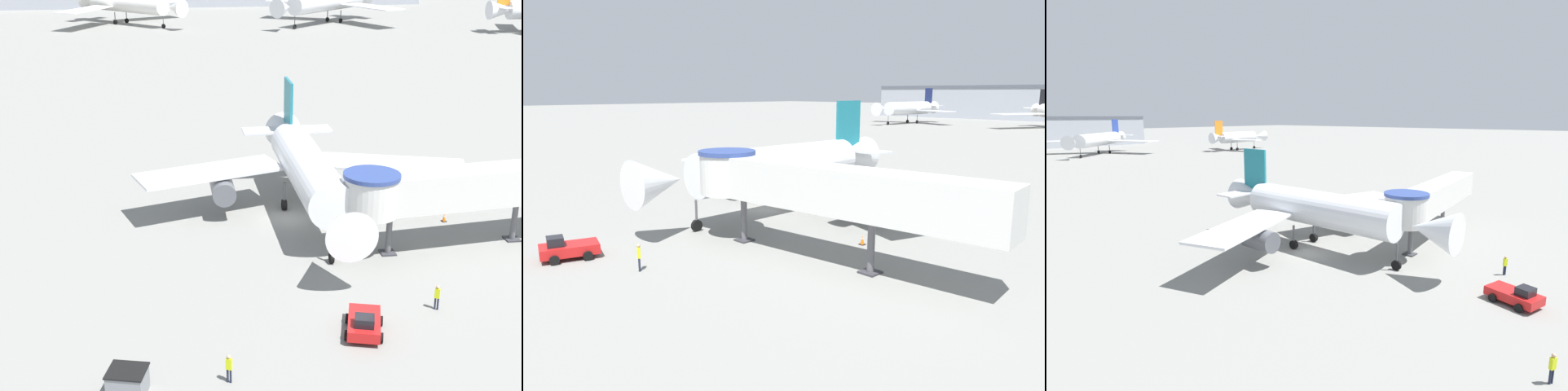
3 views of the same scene
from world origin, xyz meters
TOP-DOWN VIEW (x-y plane):
  - ground_plane at (0.00, 0.00)m, footprint 800.00×800.00m
  - main_airplane at (1.75, 0.39)m, footprint 28.50×26.05m
  - jet_bridge at (12.09, -7.21)m, footprint 21.91×5.43m
  - pushback_tug_red at (1.47, -18.45)m, footprint 2.87×3.93m
  - traffic_cone_apron_front at (1.70, -19.48)m, footprint 0.48×0.48m
  - traffic_cone_starboard_wing at (12.69, -2.50)m, footprint 0.41×0.41m
  - ground_crew_wing_walker at (6.77, -16.32)m, footprint 0.37×0.32m
  - background_jet_navy_tail at (-62.13, 120.80)m, footprint 31.92×32.58m

SIDE VIEW (x-z plane):
  - ground_plane at x=0.00m, z-range 0.00..0.00m
  - traffic_cone_starboard_wing at x=12.69m, z-range -0.02..0.66m
  - traffic_cone_apron_front at x=1.70m, z-range -0.02..0.78m
  - pushback_tug_red at x=1.47m, z-range -0.09..1.43m
  - ground_crew_wing_walker at x=6.77m, z-range 0.13..1.81m
  - main_airplane at x=1.75m, z-range -0.74..8.90m
  - jet_bridge at x=12.09m, z-range 1.50..7.88m
  - background_jet_navy_tail at x=-62.13m, z-range -0.75..11.03m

